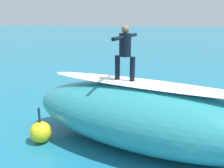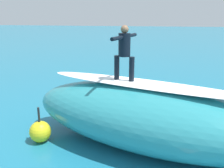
{
  "view_description": "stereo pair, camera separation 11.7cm",
  "coord_description": "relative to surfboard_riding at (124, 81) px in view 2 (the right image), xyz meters",
  "views": [
    {
      "loc": [
        0.47,
        8.55,
        3.95
      ],
      "look_at": [
        1.6,
        -0.05,
        1.43
      ],
      "focal_mm": 40.6,
      "sensor_mm": 36.0,
      "label": 1
    },
    {
      "loc": [
        0.35,
        8.53,
        3.95
      ],
      "look_at": [
        1.6,
        -0.05,
        1.43
      ],
      "focal_mm": 40.6,
      "sensor_mm": 36.0,
      "label": 2
    }
  ],
  "objects": [
    {
      "name": "foam_patch_near",
      "position": [
        -1.41,
        -1.03,
        -1.88
      ],
      "size": [
        0.5,
        0.59,
        0.1
      ],
      "primitive_type": "ellipsoid",
      "rotation": [
        0.0,
        0.0,
        1.67
      ],
      "color": "white",
      "rests_on": "ground_plane"
    },
    {
      "name": "wave_crest",
      "position": [
        -0.71,
        0.24,
        -0.98
      ],
      "size": [
        8.07,
        5.09,
        1.9
      ],
      "primitive_type": "ellipsoid",
      "rotation": [
        0.0,
        0.0,
        -0.33
      ],
      "color": "teal",
      "rests_on": "ground_plane"
    },
    {
      "name": "surfboard_riding",
      "position": [
        0.0,
        0.0,
        0.0
      ],
      "size": [
        2.05,
        1.13,
        0.06
      ],
      "primitive_type": "ellipsoid",
      "rotation": [
        0.0,
        0.0,
        -0.35
      ],
      "color": "yellow",
      "rests_on": "wave_crest"
    },
    {
      "name": "surfboard_paddling",
      "position": [
        1.12,
        -2.81,
        -1.88
      ],
      "size": [
        2.04,
        0.62,
        0.1
      ],
      "primitive_type": "ellipsoid",
      "rotation": [
        0.0,
        0.0,
        -0.04
      ],
      "color": "yellow",
      "rests_on": "ground_plane"
    },
    {
      "name": "wave_foam_lip",
      "position": [
        -0.71,
        0.24,
        0.01
      ],
      "size": [
        6.41,
        3.01,
        0.08
      ],
      "primitive_type": "ellipsoid",
      "rotation": [
        0.0,
        0.0,
        -0.33
      ],
      "color": "white",
      "rests_on": "wave_crest"
    },
    {
      "name": "surfer_paddling",
      "position": [
        1.0,
        -2.8,
        -1.71
      ],
      "size": [
        1.65,
        0.35,
        0.3
      ],
      "rotation": [
        0.0,
        0.0,
        -0.04
      ],
      "color": "black",
      "rests_on": "surfboard_paddling"
    },
    {
      "name": "ground_plane",
      "position": [
        -1.04,
        -1.35,
        -1.93
      ],
      "size": [
        120.0,
        120.0,
        0.0
      ],
      "primitive_type": "plane",
      "color": "teal"
    },
    {
      "name": "surfer_riding",
      "position": [
        0.0,
        0.0,
        0.96
      ],
      "size": [
        0.62,
        1.45,
        1.6
      ],
      "rotation": [
        0.0,
        0.0,
        -0.35
      ],
      "color": "black",
      "rests_on": "surfboard_riding"
    },
    {
      "name": "buoy_marker",
      "position": [
        2.55,
        0.44,
        -1.59
      ],
      "size": [
        0.67,
        0.67,
        1.14
      ],
      "color": "yellow",
      "rests_on": "ground_plane"
    }
  ]
}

